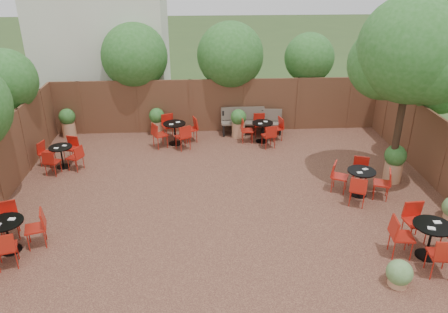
{
  "coord_description": "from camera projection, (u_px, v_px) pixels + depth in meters",
  "views": [
    {
      "loc": [
        -0.7,
        -10.45,
        6.07
      ],
      "look_at": [
        -0.04,
        0.5,
        1.0
      ],
      "focal_mm": 35.0,
      "sensor_mm": 36.0,
      "label": 1
    }
  ],
  "objects": [
    {
      "name": "ground",
      "position": [
        227.0,
        197.0,
        12.06
      ],
      "size": [
        80.0,
        80.0,
        0.0
      ],
      "primitive_type": "plane",
      "color": "#354F23",
      "rests_on": "ground"
    },
    {
      "name": "courtyard_paving",
      "position": [
        227.0,
        197.0,
        12.05
      ],
      "size": [
        12.0,
        10.0,
        0.02
      ],
      "primitive_type": "cube",
      "color": "#3E1F19",
      "rests_on": "ground"
    },
    {
      "name": "fence_back",
      "position": [
        218.0,
        106.0,
        16.17
      ],
      "size": [
        12.0,
        0.08,
        2.0
      ],
      "primitive_type": "cube",
      "color": "#573220",
      "rests_on": "ground"
    },
    {
      "name": "fence_right",
      "position": [
        445.0,
        159.0,
        11.96
      ],
      "size": [
        0.08,
        10.0,
        2.0
      ],
      "primitive_type": "cube",
      "color": "#573220",
      "rests_on": "ground"
    },
    {
      "name": "neighbour_building",
      "position": [
        101.0,
        12.0,
        17.38
      ],
      "size": [
        5.0,
        4.0,
        8.0
      ],
      "primitive_type": "cube",
      "color": "silver",
      "rests_on": "ground"
    },
    {
      "name": "overhang_foliage",
      "position": [
        151.0,
        75.0,
        13.68
      ],
      "size": [
        15.25,
        10.32,
        2.45
      ],
      "color": "#265F1E",
      "rests_on": "ground"
    },
    {
      "name": "courtyard_tree",
      "position": [
        411.0,
        56.0,
        11.27
      ],
      "size": [
        2.93,
        2.85,
        5.26
      ],
      "rotation": [
        0.0,
        0.0,
        -0.33
      ],
      "color": "black",
      "rests_on": "courtyard_paving"
    },
    {
      "name": "park_bench_left",
      "position": [
        243.0,
        121.0,
        16.08
      ],
      "size": [
        1.61,
        0.54,
        0.99
      ],
      "rotation": [
        0.0,
        0.0,
        -0.02
      ],
      "color": "brown",
      "rests_on": "courtyard_paving"
    },
    {
      "name": "park_bench_right",
      "position": [
        262.0,
        121.0,
        16.13
      ],
      "size": [
        1.5,
        0.62,
        0.91
      ],
      "rotation": [
        0.0,
        0.0,
        -0.1
      ],
      "color": "brown",
      "rests_on": "courtyard_paving"
    },
    {
      "name": "bistro_tables",
      "position": [
        222.0,
        174.0,
        12.3
      ],
      "size": [
        10.89,
        8.35,
        0.94
      ],
      "color": "black",
      "rests_on": "courtyard_paving"
    },
    {
      "name": "planters",
      "position": [
        214.0,
        132.0,
        14.87
      ],
      "size": [
        10.96,
        4.68,
        1.13
      ],
      "color": "tan",
      "rests_on": "courtyard_paving"
    }
  ]
}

